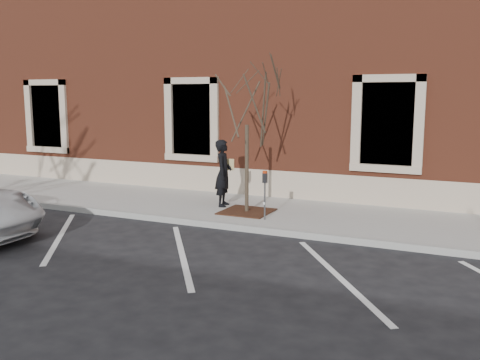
% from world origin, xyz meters
% --- Properties ---
extents(ground, '(120.00, 120.00, 0.00)m').
position_xyz_m(ground, '(0.00, 0.00, 0.00)').
color(ground, '#28282B').
rests_on(ground, ground).
extents(sidewalk_near, '(40.00, 3.50, 0.15)m').
position_xyz_m(sidewalk_near, '(0.00, 1.75, 0.07)').
color(sidewalk_near, '#AEAAA3').
rests_on(sidewalk_near, ground).
extents(curb_near, '(40.00, 0.12, 0.15)m').
position_xyz_m(curb_near, '(0.00, -0.05, 0.07)').
color(curb_near, '#9E9E99').
rests_on(curb_near, ground).
extents(parking_stripes, '(28.00, 4.40, 0.01)m').
position_xyz_m(parking_stripes, '(0.00, -2.20, 0.00)').
color(parking_stripes, silver).
rests_on(parking_stripes, ground).
extents(building_civic, '(40.00, 8.62, 8.00)m').
position_xyz_m(building_civic, '(0.00, 7.74, 4.00)').
color(building_civic, brown).
rests_on(building_civic, ground).
extents(man, '(0.58, 0.75, 1.82)m').
position_xyz_m(man, '(-1.02, 1.72, 1.06)').
color(man, black).
rests_on(man, sidewalk_near).
extents(parking_meter, '(0.11, 0.08, 1.20)m').
position_xyz_m(parking_meter, '(0.63, 0.68, 0.99)').
color(parking_meter, '#595B60').
rests_on(parking_meter, sidewalk_near).
extents(tree_grate, '(1.24, 1.24, 0.03)m').
position_xyz_m(tree_grate, '(-0.11, 1.26, 0.17)').
color(tree_grate, '#3E2114').
rests_on(tree_grate, sidewalk_near).
extents(sapling, '(2.47, 2.47, 4.12)m').
position_xyz_m(sapling, '(-0.11, 1.26, 3.03)').
color(sapling, '#463B2B').
rests_on(sapling, sidewalk_near).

